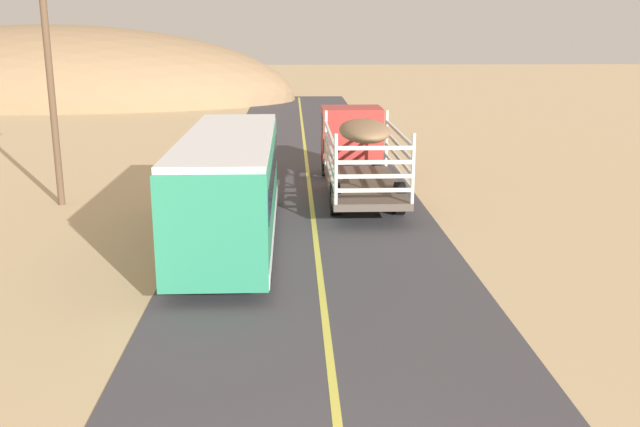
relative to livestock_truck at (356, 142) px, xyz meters
name	(u,v)px	position (x,y,z in m)	size (l,w,h in m)	color
livestock_truck	(356,142)	(0.00, 0.00, 0.00)	(2.53, 9.70, 3.02)	#B2332D
bus	(230,186)	(-4.32, -7.74, -0.04)	(2.54, 10.00, 3.21)	#2D8C66
power_pole_mid	(51,84)	(-10.80, -2.63, 2.49)	(2.20, 0.24, 7.97)	brown
distant_hill	(51,101)	(-23.62, 35.93, -1.79)	(42.87, 21.78, 12.94)	#957553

